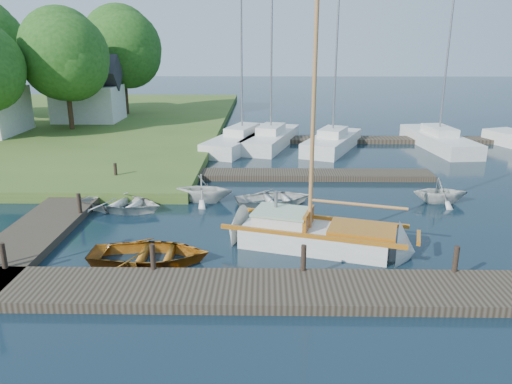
{
  "coord_description": "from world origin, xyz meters",
  "views": [
    {
      "loc": [
        0.32,
        -18.6,
        6.92
      ],
      "look_at": [
        0.0,
        0.0,
        1.2
      ],
      "focal_mm": 35.0,
      "sensor_mm": 36.0,
      "label": 1
    }
  ],
  "objects_px": {
    "mooring_post_3": "(456,259)",
    "tender_d": "(441,189)",
    "mooring_post_1": "(153,257)",
    "mooring_post_2": "(304,258)",
    "dinghy": "(149,251)",
    "tender_a": "(121,201)",
    "marina_boat_0": "(242,138)",
    "tree_7": "(123,48)",
    "mooring_post_5": "(116,171)",
    "marina_boat_1": "(271,137)",
    "mooring_post_0": "(3,256)",
    "marina_boat_2": "(332,141)",
    "tender_b": "(204,187)",
    "marina_boat_4": "(438,139)",
    "house_c": "(88,95)",
    "sailboat": "(320,238)",
    "tree_3": "(65,55)",
    "tender_c": "(274,197)",
    "mooring_post_4": "(79,203)"
  },
  "relations": [
    {
      "from": "mooring_post_1",
      "to": "mooring_post_2",
      "type": "relative_size",
      "value": 1.0
    },
    {
      "from": "tender_a",
      "to": "marina_boat_4",
      "type": "bearing_deg",
      "value": -35.91
    },
    {
      "from": "sailboat",
      "to": "marina_boat_0",
      "type": "height_order",
      "value": "marina_boat_0"
    },
    {
      "from": "mooring_post_2",
      "to": "house_c",
      "type": "relative_size",
      "value": 0.15
    },
    {
      "from": "mooring_post_3",
      "to": "marina_boat_2",
      "type": "distance_m",
      "value": 18.48
    },
    {
      "from": "mooring_post_1",
      "to": "house_c",
      "type": "height_order",
      "value": "house_c"
    },
    {
      "from": "tender_d",
      "to": "marina_boat_2",
      "type": "distance_m",
      "value": 11.5
    },
    {
      "from": "marina_boat_4",
      "to": "tree_3",
      "type": "distance_m",
      "value": 26.67
    },
    {
      "from": "sailboat",
      "to": "tender_b",
      "type": "relative_size",
      "value": 3.89
    },
    {
      "from": "mooring_post_1",
      "to": "tender_a",
      "type": "distance_m",
      "value": 6.85
    },
    {
      "from": "mooring_post_2",
      "to": "tender_c",
      "type": "distance_m",
      "value": 7.16
    },
    {
      "from": "mooring_post_3",
      "to": "tender_d",
      "type": "xyz_separation_m",
      "value": [
        2.07,
        7.43,
        -0.08
      ]
    },
    {
      "from": "marina_boat_2",
      "to": "mooring_post_5",
      "type": "bearing_deg",
      "value": 148.92
    },
    {
      "from": "tender_b",
      "to": "marina_boat_4",
      "type": "distance_m",
      "value": 18.46
    },
    {
      "from": "marina_boat_2",
      "to": "house_c",
      "type": "distance_m",
      "value": 20.7
    },
    {
      "from": "mooring_post_0",
      "to": "marina_boat_2",
      "type": "xyz_separation_m",
      "value": [
        12.25,
        18.44,
        -0.11
      ]
    },
    {
      "from": "marina_boat_4",
      "to": "marina_boat_2",
      "type": "bearing_deg",
      "value": 89.89
    },
    {
      "from": "mooring_post_1",
      "to": "mooring_post_3",
      "type": "relative_size",
      "value": 1.0
    },
    {
      "from": "tender_d",
      "to": "marina_boat_4",
      "type": "distance_m",
      "value": 12.38
    },
    {
      "from": "tender_a",
      "to": "tree_3",
      "type": "relative_size",
      "value": 0.41
    },
    {
      "from": "house_c",
      "to": "sailboat",
      "type": "bearing_deg",
      "value": -56.5
    },
    {
      "from": "marina_boat_0",
      "to": "mooring_post_5",
      "type": "bearing_deg",
      "value": 167.16
    },
    {
      "from": "tender_c",
      "to": "marina_boat_1",
      "type": "xyz_separation_m",
      "value": [
        -0.01,
        12.4,
        0.23
      ]
    },
    {
      "from": "mooring_post_3",
      "to": "marina_boat_0",
      "type": "distance_m",
      "value": 20.57
    },
    {
      "from": "mooring_post_2",
      "to": "tree_7",
      "type": "height_order",
      "value": "tree_7"
    },
    {
      "from": "tender_d",
      "to": "marina_boat_2",
      "type": "height_order",
      "value": "marina_boat_2"
    },
    {
      "from": "mooring_post_0",
      "to": "marina_boat_2",
      "type": "bearing_deg",
      "value": 56.41
    },
    {
      "from": "mooring_post_0",
      "to": "tender_a",
      "type": "distance_m",
      "value": 6.54
    },
    {
      "from": "marina_boat_1",
      "to": "marina_boat_2",
      "type": "height_order",
      "value": "marina_boat_2"
    },
    {
      "from": "mooring_post_3",
      "to": "mooring_post_5",
      "type": "relative_size",
      "value": 1.0
    },
    {
      "from": "marina_boat_1",
      "to": "marina_boat_0",
      "type": "bearing_deg",
      "value": 113.17
    },
    {
      "from": "mooring_post_5",
      "to": "mooring_post_1",
      "type": "bearing_deg",
      "value": -68.2
    },
    {
      "from": "marina_boat_4",
      "to": "tree_7",
      "type": "xyz_separation_m",
      "value": [
        -23.87,
        11.83,
        5.63
      ]
    },
    {
      "from": "mooring_post_0",
      "to": "marina_boat_0",
      "type": "distance_m",
      "value": 20.29
    },
    {
      "from": "dinghy",
      "to": "tender_b",
      "type": "height_order",
      "value": "tender_b"
    },
    {
      "from": "sailboat",
      "to": "marina_boat_0",
      "type": "bearing_deg",
      "value": 118.02
    },
    {
      "from": "dinghy",
      "to": "tender_a",
      "type": "height_order",
      "value": "dinghy"
    },
    {
      "from": "marina_boat_0",
      "to": "tree_7",
      "type": "xyz_separation_m",
      "value": [
        -10.83,
        11.77,
        5.63
      ]
    },
    {
      "from": "marina_boat_2",
      "to": "mooring_post_2",
      "type": "bearing_deg",
      "value": -166.77
    },
    {
      "from": "mooring_post_5",
      "to": "marina_boat_1",
      "type": "distance_m",
      "value": 12.27
    },
    {
      "from": "mooring_post_0",
      "to": "tree_7",
      "type": "bearing_deg",
      "value": 98.24
    },
    {
      "from": "mooring_post_3",
      "to": "marina_boat_1",
      "type": "relative_size",
      "value": 0.07
    },
    {
      "from": "mooring_post_5",
      "to": "house_c",
      "type": "height_order",
      "value": "house_c"
    },
    {
      "from": "marina_boat_0",
      "to": "marina_boat_4",
      "type": "distance_m",
      "value": 13.04
    },
    {
      "from": "tender_c",
      "to": "marina_boat_2",
      "type": "xyz_separation_m",
      "value": [
        3.99,
        11.33,
        0.25
      ]
    },
    {
      "from": "mooring_post_4",
      "to": "tender_c",
      "type": "height_order",
      "value": "mooring_post_4"
    },
    {
      "from": "marina_boat_4",
      "to": "tree_7",
      "type": "relative_size",
      "value": 1.14
    },
    {
      "from": "mooring_post_2",
      "to": "sailboat",
      "type": "xyz_separation_m",
      "value": [
        0.75,
        2.45,
        -0.36
      ]
    },
    {
      "from": "mooring_post_5",
      "to": "marina_boat_1",
      "type": "xyz_separation_m",
      "value": [
        7.74,
        9.51,
        -0.12
      ]
    },
    {
      "from": "mooring_post_3",
      "to": "tender_a",
      "type": "distance_m",
      "value": 13.29
    }
  ]
}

